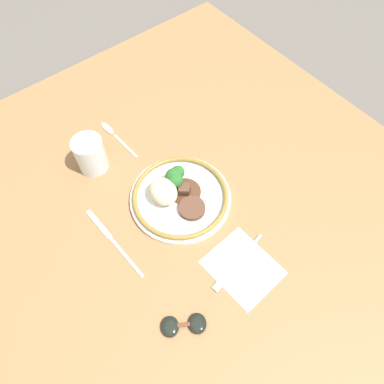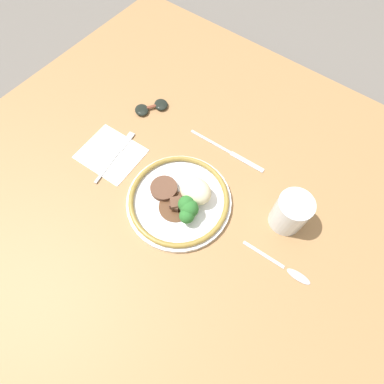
{
  "view_description": "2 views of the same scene",
  "coord_description": "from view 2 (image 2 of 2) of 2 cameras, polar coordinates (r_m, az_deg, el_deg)",
  "views": [
    {
      "loc": [
        -0.37,
        0.27,
        0.82
      ],
      "look_at": [
        -0.02,
        -0.02,
        0.08
      ],
      "focal_mm": 35.0,
      "sensor_mm": 36.0,
      "label": 1
    },
    {
      "loc": [
        0.21,
        -0.21,
        0.67
      ],
      "look_at": [
        0.03,
        0.02,
        0.08
      ],
      "focal_mm": 28.0,
      "sensor_mm": 36.0,
      "label": 2
    }
  ],
  "objects": [
    {
      "name": "knife",
      "position": [
        0.77,
        7.07,
        7.59
      ],
      "size": [
        0.22,
        0.02,
        0.0
      ],
      "rotation": [
        0.0,
        0.0,
        0.05
      ],
      "color": "#B7B7BC",
      "rests_on": "dining_table"
    },
    {
      "name": "spoon",
      "position": [
        0.68,
        18.09,
        -14.1
      ],
      "size": [
        0.16,
        0.02,
        0.01
      ],
      "rotation": [
        0.0,
        0.0,
        0.05
      ],
      "color": "#B7B7BC",
      "rests_on": "dining_table"
    },
    {
      "name": "dining_table",
      "position": [
        0.72,
        -2.75,
        -2.3
      ],
      "size": [
        1.19,
        1.16,
        0.04
      ],
      "color": "olive",
      "rests_on": "ground"
    },
    {
      "name": "fork",
      "position": [
        0.79,
        -13.85,
        7.45
      ],
      "size": [
        0.04,
        0.17,
        0.0
      ],
      "rotation": [
        0.0,
        0.0,
        1.75
      ],
      "color": "#B7B7BC",
      "rests_on": "napkin"
    },
    {
      "name": "sunglasses",
      "position": [
        0.86,
        -7.73,
        15.7
      ],
      "size": [
        0.08,
        0.1,
        0.01
      ],
      "rotation": [
        0.0,
        0.0,
        -0.56
      ],
      "color": "black",
      "rests_on": "dining_table"
    },
    {
      "name": "napkin",
      "position": [
        0.79,
        -14.98,
        7.24
      ],
      "size": [
        0.16,
        0.14,
        0.0
      ],
      "color": "white",
      "rests_on": "dining_table"
    },
    {
      "name": "ground_plane",
      "position": [
        0.73,
        -2.69,
        -2.86
      ],
      "size": [
        8.0,
        8.0,
        0.0
      ],
      "primitive_type": "plane",
      "color": "#5B5651"
    },
    {
      "name": "plate",
      "position": [
        0.68,
        -1.92,
        -1.28
      ],
      "size": [
        0.24,
        0.24,
        0.07
      ],
      "color": "white",
      "rests_on": "dining_table"
    },
    {
      "name": "juice_glass",
      "position": [
        0.68,
        18.1,
        -3.93
      ],
      "size": [
        0.07,
        0.07,
        0.09
      ],
      "color": "orange",
      "rests_on": "dining_table"
    }
  ]
}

